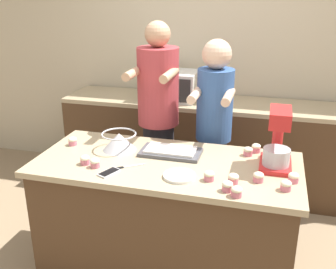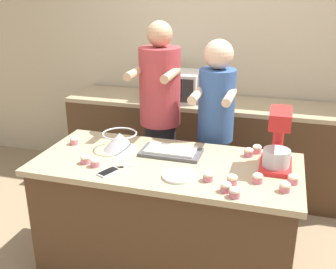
{
  "view_description": "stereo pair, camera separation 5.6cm",
  "coord_description": "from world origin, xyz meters",
  "px_view_note": "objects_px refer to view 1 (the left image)",
  "views": [
    {
      "loc": [
        0.64,
        -2.3,
        1.97
      ],
      "look_at": [
        0.0,
        0.04,
        1.06
      ],
      "focal_mm": 42.0,
      "sensor_mm": 36.0,
      "label": 1
    },
    {
      "loc": [
        0.69,
        -2.28,
        1.97
      ],
      "look_at": [
        0.0,
        0.04,
        1.06
      ],
      "focal_mm": 42.0,
      "sensor_mm": 36.0,
      "label": 2
    }
  ],
  "objects_px": {
    "cupcake_11": "(258,177)",
    "cupcake_5": "(256,148)",
    "cupcake_1": "(73,141)",
    "microwave_oven": "(171,85)",
    "cupcake_3": "(286,185)",
    "cupcake_9": "(85,160)",
    "cupcake_10": "(95,163)",
    "cupcake_6": "(233,178)",
    "person_right": "(213,134)",
    "cupcake_0": "(227,186)",
    "cell_phone": "(109,172)",
    "small_plate": "(179,176)",
    "stand_mixer": "(278,142)",
    "cupcake_2": "(294,177)",
    "cupcake_7": "(209,176)",
    "mixing_bowl": "(119,141)",
    "person_left": "(158,124)",
    "knife": "(126,167)",
    "baking_tray": "(171,152)",
    "cupcake_4": "(237,191)"
  },
  "relations": [
    {
      "from": "microwave_oven",
      "to": "cupcake_6",
      "type": "xyz_separation_m",
      "value": [
        0.8,
        -1.58,
        -0.15
      ]
    },
    {
      "from": "mixing_bowl",
      "to": "cupcake_7",
      "type": "distance_m",
      "value": 0.77
    },
    {
      "from": "person_right",
      "to": "cupcake_10",
      "type": "height_order",
      "value": "person_right"
    },
    {
      "from": "person_right",
      "to": "cupcake_9",
      "type": "relative_size",
      "value": 25.29
    },
    {
      "from": "cupcake_3",
      "to": "cupcake_9",
      "type": "xyz_separation_m",
      "value": [
        -1.27,
        0.02,
        0.0
      ]
    },
    {
      "from": "cupcake_10",
      "to": "cupcake_7",
      "type": "bearing_deg",
      "value": 0.73
    },
    {
      "from": "mixing_bowl",
      "to": "small_plate",
      "type": "bearing_deg",
      "value": -31.16
    },
    {
      "from": "cell_phone",
      "to": "cupcake_1",
      "type": "height_order",
      "value": "cupcake_1"
    },
    {
      "from": "person_left",
      "to": "baking_tray",
      "type": "relative_size",
      "value": 4.14
    },
    {
      "from": "cupcake_10",
      "to": "cupcake_6",
      "type": "bearing_deg",
      "value": 0.72
    },
    {
      "from": "cupcake_1",
      "to": "microwave_oven",
      "type": "bearing_deg",
      "value": 72.59
    },
    {
      "from": "mixing_bowl",
      "to": "baking_tray",
      "type": "relative_size",
      "value": 0.59
    },
    {
      "from": "cupcake_2",
      "to": "cupcake_10",
      "type": "xyz_separation_m",
      "value": [
        -1.23,
        -0.12,
        0.0
      ]
    },
    {
      "from": "stand_mixer",
      "to": "cupcake_4",
      "type": "distance_m",
      "value": 0.52
    },
    {
      "from": "baking_tray",
      "to": "cupcake_2",
      "type": "height_order",
      "value": "cupcake_2"
    },
    {
      "from": "cupcake_0",
      "to": "cupcake_5",
      "type": "distance_m",
      "value": 0.63
    },
    {
      "from": "cupcake_11",
      "to": "cupcake_5",
      "type": "bearing_deg",
      "value": 95.03
    },
    {
      "from": "cupcake_1",
      "to": "cupcake_10",
      "type": "distance_m",
      "value": 0.45
    },
    {
      "from": "microwave_oven",
      "to": "cupcake_11",
      "type": "bearing_deg",
      "value": -58.12
    },
    {
      "from": "person_left",
      "to": "small_plate",
      "type": "bearing_deg",
      "value": -65.22
    },
    {
      "from": "baking_tray",
      "to": "cupcake_3",
      "type": "distance_m",
      "value": 0.84
    },
    {
      "from": "stand_mixer",
      "to": "cupcake_2",
      "type": "height_order",
      "value": "stand_mixer"
    },
    {
      "from": "person_right",
      "to": "cupcake_2",
      "type": "relative_size",
      "value": 25.29
    },
    {
      "from": "mixing_bowl",
      "to": "cupcake_0",
      "type": "relative_size",
      "value": 3.89
    },
    {
      "from": "mixing_bowl",
      "to": "cupcake_10",
      "type": "xyz_separation_m",
      "value": [
        -0.04,
        -0.32,
        -0.04
      ]
    },
    {
      "from": "stand_mixer",
      "to": "cupcake_9",
      "type": "bearing_deg",
      "value": -166.51
    },
    {
      "from": "cupcake_0",
      "to": "cupcake_10",
      "type": "distance_m",
      "value": 0.87
    },
    {
      "from": "cupcake_1",
      "to": "person_left",
      "type": "bearing_deg",
      "value": 45.69
    },
    {
      "from": "stand_mixer",
      "to": "cupcake_2",
      "type": "distance_m",
      "value": 0.26
    },
    {
      "from": "cell_phone",
      "to": "cupcake_2",
      "type": "xyz_separation_m",
      "value": [
        1.11,
        0.18,
        0.03
      ]
    },
    {
      "from": "cell_phone",
      "to": "cupcake_6",
      "type": "distance_m",
      "value": 0.77
    },
    {
      "from": "cupcake_6",
      "to": "small_plate",
      "type": "bearing_deg",
      "value": -178.74
    },
    {
      "from": "baking_tray",
      "to": "cupcake_0",
      "type": "bearing_deg",
      "value": -43.84
    },
    {
      "from": "person_right",
      "to": "cupcake_11",
      "type": "bearing_deg",
      "value": -62.67
    },
    {
      "from": "cupcake_1",
      "to": "cell_phone",
      "type": "bearing_deg",
      "value": -39.61
    },
    {
      "from": "knife",
      "to": "cupcake_5",
      "type": "distance_m",
      "value": 0.93
    },
    {
      "from": "person_right",
      "to": "mixing_bowl",
      "type": "bearing_deg",
      "value": -139.82
    },
    {
      "from": "small_plate",
      "to": "cupcake_1",
      "type": "height_order",
      "value": "cupcake_1"
    },
    {
      "from": "cupcake_3",
      "to": "cupcake_7",
      "type": "bearing_deg",
      "value": 179.1
    },
    {
      "from": "baking_tray",
      "to": "microwave_oven",
      "type": "distance_m",
      "value": 1.31
    },
    {
      "from": "cupcake_5",
      "to": "cupcake_6",
      "type": "height_order",
      "value": "same"
    },
    {
      "from": "cupcake_0",
      "to": "cupcake_6",
      "type": "bearing_deg",
      "value": 78.3
    },
    {
      "from": "person_right",
      "to": "cell_phone",
      "type": "bearing_deg",
      "value": -120.49
    },
    {
      "from": "cupcake_2",
      "to": "cupcake_7",
      "type": "bearing_deg",
      "value": -167.56
    },
    {
      "from": "stand_mixer",
      "to": "cupcake_2",
      "type": "bearing_deg",
      "value": -61.54
    },
    {
      "from": "cupcake_3",
      "to": "cupcake_7",
      "type": "xyz_separation_m",
      "value": [
        -0.44,
        0.01,
        0.0
      ]
    },
    {
      "from": "person_right",
      "to": "cupcake_0",
      "type": "relative_size",
      "value": 25.29
    },
    {
      "from": "knife",
      "to": "cupcake_5",
      "type": "relative_size",
      "value": 2.94
    },
    {
      "from": "knife",
      "to": "cupcake_7",
      "type": "relative_size",
      "value": 2.94
    },
    {
      "from": "cupcake_3",
      "to": "cupcake_4",
      "type": "height_order",
      "value": "same"
    }
  ]
}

